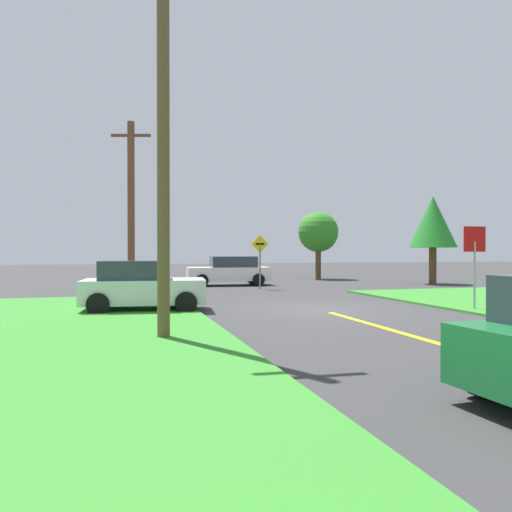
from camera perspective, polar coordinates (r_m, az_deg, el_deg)
ground_plane at (r=16.83m, az=7.05°, el=-6.00°), size 120.00×120.00×0.00m
lane_stripe_center at (r=10.03m, az=25.30°, el=-10.54°), size 0.20×14.00×0.01m
stop_sign at (r=17.55m, az=23.50°, el=0.54°), size 0.81×0.07×2.71m
parked_car_near_building at (r=16.56m, az=-12.81°, el=-3.33°), size 4.01×2.47×1.62m
car_approaching_junction at (r=28.23m, az=-3.02°, el=-1.70°), size 4.65×2.17×1.62m
utility_pole_near at (r=11.41m, az=-10.46°, el=15.25°), size 1.80×0.27×9.36m
utility_pole_mid at (r=23.74m, az=-13.96°, el=5.59°), size 1.77×0.60×7.82m
direction_sign at (r=25.39m, az=0.45°, el=0.06°), size 0.91×0.08×2.73m
oak_tree_left at (r=31.09m, az=19.38°, el=3.60°), size 2.72×2.72×5.13m
pine_tree_center at (r=34.93m, az=7.06°, el=2.66°), size 2.76×2.76×4.61m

